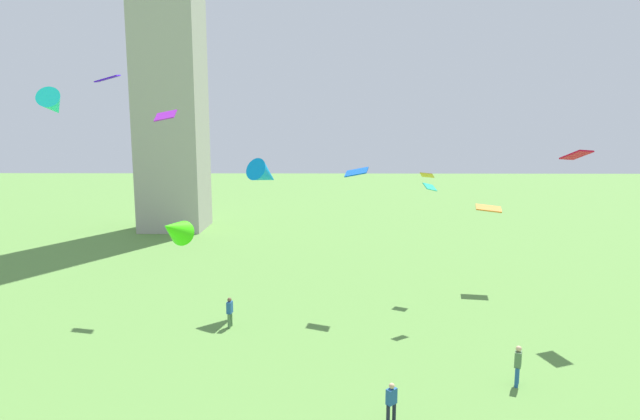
{
  "coord_description": "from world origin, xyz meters",
  "views": [
    {
      "loc": [
        -0.02,
        -6.07,
        10.95
      ],
      "look_at": [
        -0.34,
        20.96,
        6.71
      ],
      "focal_mm": 29.81,
      "sensor_mm": 36.0,
      "label": 1
    }
  ],
  "objects_px": {
    "person_3": "(518,363)",
    "kite_flying_7": "(165,116)",
    "kite_flying_2": "(427,175)",
    "kite_flying_10": "(430,187)",
    "person_1": "(230,310)",
    "person_4": "(391,400)",
    "kite_flying_1": "(356,172)",
    "kite_flying_4": "(107,79)",
    "kite_flying_3": "(489,208)",
    "kite_flying_0": "(265,175)",
    "kite_flying_8": "(576,155)",
    "kite_flying_9": "(174,230)",
    "kite_flying_6": "(54,105)"
  },
  "relations": [
    {
      "from": "kite_flying_4",
      "to": "kite_flying_7",
      "type": "xyz_separation_m",
      "value": [
        -1.42,
        12.11,
        -1.18
      ]
    },
    {
      "from": "kite_flying_1",
      "to": "kite_flying_4",
      "type": "distance_m",
      "value": 15.83
    },
    {
      "from": "kite_flying_3",
      "to": "kite_flying_1",
      "type": "bearing_deg",
      "value": -144.6
    },
    {
      "from": "kite_flying_0",
      "to": "kite_flying_6",
      "type": "bearing_deg",
      "value": 52.61
    },
    {
      "from": "person_1",
      "to": "kite_flying_8",
      "type": "bearing_deg",
      "value": 100.82
    },
    {
      "from": "kite_flying_10",
      "to": "kite_flying_7",
      "type": "bearing_deg",
      "value": 136.73
    },
    {
      "from": "kite_flying_0",
      "to": "kite_flying_7",
      "type": "bearing_deg",
      "value": 24.26
    },
    {
      "from": "kite_flying_2",
      "to": "kite_flying_10",
      "type": "height_order",
      "value": "kite_flying_2"
    },
    {
      "from": "person_4",
      "to": "person_3",
      "type": "bearing_deg",
      "value": 164.45
    },
    {
      "from": "kite_flying_1",
      "to": "kite_flying_2",
      "type": "relative_size",
      "value": 1.54
    },
    {
      "from": "kite_flying_4",
      "to": "kite_flying_0",
      "type": "bearing_deg",
      "value": 62.76
    },
    {
      "from": "kite_flying_2",
      "to": "kite_flying_6",
      "type": "relative_size",
      "value": 0.44
    },
    {
      "from": "person_1",
      "to": "kite_flying_4",
      "type": "distance_m",
      "value": 14.02
    },
    {
      "from": "kite_flying_8",
      "to": "kite_flying_6",
      "type": "bearing_deg",
      "value": 69.3
    },
    {
      "from": "kite_flying_10",
      "to": "person_4",
      "type": "bearing_deg",
      "value": -139.26
    },
    {
      "from": "kite_flying_2",
      "to": "kite_flying_10",
      "type": "bearing_deg",
      "value": 111.51
    },
    {
      "from": "person_1",
      "to": "person_4",
      "type": "relative_size",
      "value": 1.07
    },
    {
      "from": "kite_flying_0",
      "to": "kite_flying_2",
      "type": "height_order",
      "value": "kite_flying_0"
    },
    {
      "from": "person_4",
      "to": "kite_flying_2",
      "type": "height_order",
      "value": "kite_flying_2"
    },
    {
      "from": "kite_flying_6",
      "to": "kite_flying_7",
      "type": "height_order",
      "value": "kite_flying_6"
    },
    {
      "from": "kite_flying_1",
      "to": "kite_flying_10",
      "type": "height_order",
      "value": "kite_flying_1"
    },
    {
      "from": "kite_flying_7",
      "to": "kite_flying_3",
      "type": "bearing_deg",
      "value": -165.84
    },
    {
      "from": "kite_flying_1",
      "to": "kite_flying_4",
      "type": "xyz_separation_m",
      "value": [
        -10.43,
        -11.0,
        4.59
      ]
    },
    {
      "from": "kite_flying_1",
      "to": "kite_flying_8",
      "type": "bearing_deg",
      "value": -178.94
    },
    {
      "from": "person_3",
      "to": "kite_flying_2",
      "type": "bearing_deg",
      "value": -149.45
    },
    {
      "from": "person_1",
      "to": "kite_flying_9",
      "type": "distance_m",
      "value": 9.55
    },
    {
      "from": "kite_flying_0",
      "to": "kite_flying_6",
      "type": "height_order",
      "value": "kite_flying_6"
    },
    {
      "from": "kite_flying_9",
      "to": "kite_flying_10",
      "type": "height_order",
      "value": "kite_flying_10"
    },
    {
      "from": "kite_flying_0",
      "to": "kite_flying_3",
      "type": "xyz_separation_m",
      "value": [
        14.93,
        3.62,
        -2.62
      ]
    },
    {
      "from": "kite_flying_1",
      "to": "kite_flying_3",
      "type": "relative_size",
      "value": 0.79
    },
    {
      "from": "kite_flying_0",
      "to": "kite_flying_1",
      "type": "bearing_deg",
      "value": -151.51
    },
    {
      "from": "kite_flying_8",
      "to": "person_1",
      "type": "bearing_deg",
      "value": 71.33
    },
    {
      "from": "kite_flying_9",
      "to": "kite_flying_7",
      "type": "bearing_deg",
      "value": 121.11
    },
    {
      "from": "kite_flying_0",
      "to": "kite_flying_8",
      "type": "height_order",
      "value": "kite_flying_8"
    },
    {
      "from": "person_4",
      "to": "kite_flying_4",
      "type": "bearing_deg",
      "value": -57.28
    },
    {
      "from": "person_4",
      "to": "kite_flying_0",
      "type": "relative_size",
      "value": 0.57
    },
    {
      "from": "kite_flying_4",
      "to": "kite_flying_6",
      "type": "relative_size",
      "value": 0.42
    },
    {
      "from": "kite_flying_2",
      "to": "kite_flying_3",
      "type": "bearing_deg",
      "value": -136.13
    },
    {
      "from": "kite_flying_2",
      "to": "kite_flying_8",
      "type": "xyz_separation_m",
      "value": [
        6.87,
        -6.09,
        1.65
      ]
    },
    {
      "from": "kite_flying_0",
      "to": "kite_flying_9",
      "type": "distance_m",
      "value": 12.28
    },
    {
      "from": "person_3",
      "to": "kite_flying_8",
      "type": "relative_size",
      "value": 1.08
    },
    {
      "from": "kite_flying_6",
      "to": "kite_flying_9",
      "type": "xyz_separation_m",
      "value": [
        8.44,
        -7.92,
        -5.16
      ]
    },
    {
      "from": "person_1",
      "to": "person_4",
      "type": "bearing_deg",
      "value": 46.87
    },
    {
      "from": "kite_flying_4",
      "to": "kite_flying_6",
      "type": "distance_m",
      "value": 9.32
    },
    {
      "from": "person_4",
      "to": "kite_flying_6",
      "type": "height_order",
      "value": "kite_flying_6"
    },
    {
      "from": "kite_flying_2",
      "to": "kite_flying_4",
      "type": "distance_m",
      "value": 21.18
    },
    {
      "from": "kite_flying_4",
      "to": "kite_flying_9",
      "type": "relative_size",
      "value": 0.48
    },
    {
      "from": "kite_flying_2",
      "to": "kite_flying_9",
      "type": "relative_size",
      "value": 0.51
    },
    {
      "from": "person_3",
      "to": "kite_flying_7",
      "type": "xyz_separation_m",
      "value": [
        -18.19,
        11.94,
        10.64
      ]
    },
    {
      "from": "kite_flying_1",
      "to": "kite_flying_4",
      "type": "height_order",
      "value": "kite_flying_4"
    }
  ]
}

